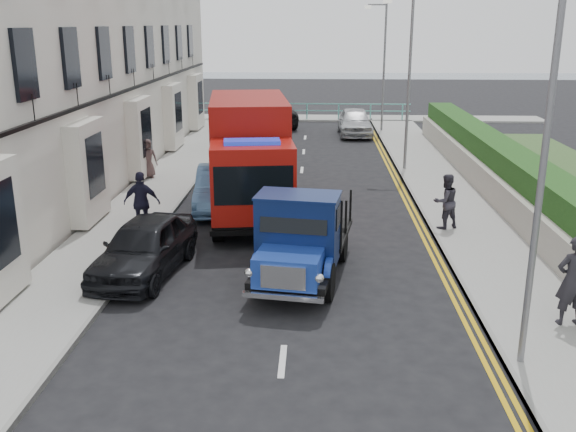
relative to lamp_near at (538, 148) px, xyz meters
The scene contains 21 objects.
ground 6.12m from the lamp_near, 154.42° to the left, with size 120.00×120.00×0.00m, color black.
pavement_west 14.98m from the lamp_near, 130.45° to the left, with size 2.40×38.00×0.12m, color gray.
pavement_east 11.74m from the lamp_near, 84.17° to the left, with size 2.60×38.00×0.12m, color gray.
promenade 31.53m from the lamp_near, 97.67° to the left, with size 30.00×2.50×0.12m, color gray.
sea_plane 62.27m from the lamp_near, 93.85° to the left, with size 120.00×120.00×0.00m, color slate.
garden_east 11.82m from the lamp_near, 74.59° to the left, with size 1.45×28.00×1.75m.
seafront_railing 30.68m from the lamp_near, 97.88° to the left, with size 13.00×0.08×1.11m.
lamp_near is the anchor object (origin of this frame).
lamp_mid 16.00m from the lamp_near, 90.00° to the left, with size 1.23×0.18×7.00m.
lamp_far 26.00m from the lamp_near, 90.00° to the left, with size 1.23×0.18×7.00m.
bedford_lorry 6.16m from the lamp_near, 137.50° to the left, with size 2.51×4.87×2.21m.
red_lorry 11.38m from the lamp_near, 120.75° to the left, with size 3.23×7.21×3.65m.
parked_car_front 9.41m from the lamp_near, 151.89° to the left, with size 1.66×4.12×1.40m, color black.
parked_car_mid 12.56m from the lamp_near, 123.99° to the left, with size 1.47×4.22×1.39m, color #4E77A7.
parked_car_rear 21.38m from the lamp_near, 108.72° to the left, with size 1.76×4.33×1.26m, color silver.
seafront_car_left 28.95m from the lamp_near, 103.40° to the left, with size 2.58×5.60×1.56m, color black.
seafront_car_right 25.15m from the lamp_near, 93.34° to the left, with size 1.76×4.38×1.49m, color silver.
pedestrian_east_near 3.65m from the lamp_near, 45.60° to the left, with size 0.68×0.45×1.88m, color black.
pedestrian_east_far 8.42m from the lamp_near, 88.37° to the left, with size 0.79×0.62×1.63m, color #312E38.
pedestrian_west_near 11.48m from the lamp_near, 140.66° to the left, with size 1.05×0.44×1.80m, color black.
pedestrian_west_far 17.47m from the lamp_near, 126.29° to the left, with size 0.75×0.49×1.54m, color #483634.
Camera 1 is at (0.55, -12.48, 5.96)m, focal length 40.00 mm.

